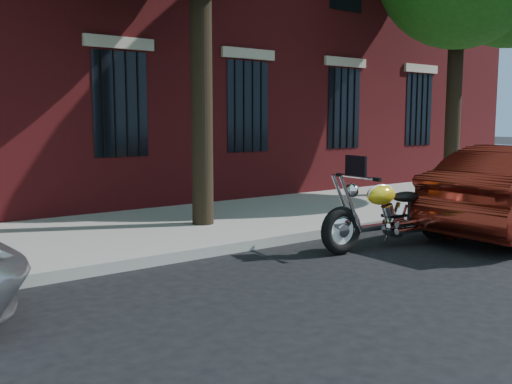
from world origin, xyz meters
TOP-DOWN VIEW (x-y plane):
  - ground at (0.00, 0.00)m, footprint 120.00×120.00m
  - curb at (0.00, 1.38)m, footprint 40.00×0.16m
  - sidewalk at (0.00, 3.26)m, footprint 40.00×3.60m
  - motorcycle at (2.34, 0.23)m, footprint 2.74×0.92m

SIDE VIEW (x-z plane):
  - ground at x=0.00m, z-range 0.00..0.00m
  - curb at x=0.00m, z-range 0.00..0.15m
  - sidewalk at x=0.00m, z-range 0.00..0.15m
  - motorcycle at x=2.34m, z-range -0.23..1.17m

